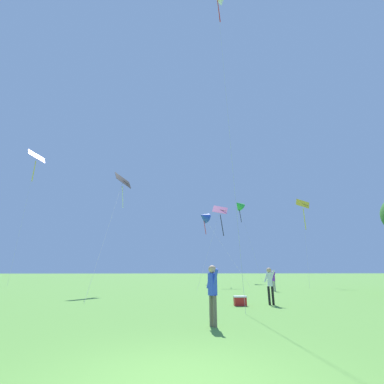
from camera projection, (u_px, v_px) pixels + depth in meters
kite_green_small at (239, 205)px, 42.57m from camera, size 2.37×7.47×13.04m
kite_yellow_diamond at (303, 209)px, 31.10m from camera, size 3.62×4.74×10.22m
kite_blue_delta at (204, 217)px, 39.59m from camera, size 4.70×11.63×10.60m
kite_purple_streamer at (36, 162)px, 36.79m from camera, size 3.14×5.91×18.31m
kite_black_large at (123, 186)px, 23.98m from camera, size 1.60×9.97×10.59m
kite_pink_low at (220, 215)px, 31.83m from camera, size 4.63×7.45×9.62m
person_with_spool at (273, 279)px, 21.36m from camera, size 0.32×0.49×1.61m
person_in_red_shirt at (270, 282)px, 12.82m from camera, size 0.57×0.24×1.75m
person_child_small at (213, 289)px, 7.94m from camera, size 0.35×0.53×1.75m
picnic_cooler at (240, 301)px, 12.34m from camera, size 0.60×0.40×0.44m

